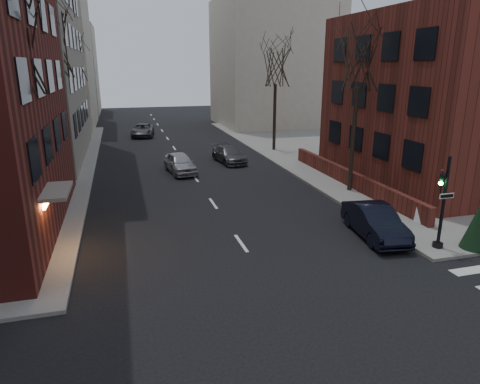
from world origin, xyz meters
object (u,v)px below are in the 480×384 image
Objects in this scene: car_lane_gray at (229,155)px; sandwich_board at (424,214)px; car_lane_silver at (180,163)px; tree_left_a at (8,45)px; tree_left_b at (50,46)px; streetlamp_far at (85,101)px; evergreen_shrub at (477,226)px; tree_left_c at (73,62)px; traffic_signal at (442,209)px; tree_right_a at (359,60)px; car_lane_far at (143,130)px; parked_sedan at (375,222)px; tree_right_b at (276,67)px; streetlamp_near at (62,127)px.

car_lane_gray is 17.71m from sandwich_board.
tree_left_a is at bearing -130.72° from car_lane_silver.
tree_left_b reaches higher than tree_left_a.
evergreen_shrub is (17.64, -33.50, -3.10)m from streetlamp_far.
car_lane_silver is 20.23m from evergreen_shrub.
tree_left_c is 37.05m from evergreen_shrub.
tree_right_a is (0.86, 9.01, 6.12)m from traffic_signal.
tree_left_a is 18.05m from tree_right_a.
tree_left_b is at bearing -92.15° from streetlamp_far.
traffic_signal is at bearing -66.22° from car_lane_far.
car_lane_gray is 2.29× the size of evergreen_shrub.
sandwich_board is (11.89, -32.46, -0.07)m from car_lane_far.
parked_sedan is 0.91× the size of car_lane_far.
tree_right_b is (0.00, 14.00, -0.44)m from tree_right_a.
car_lane_gray is at bearing -49.06° from streetlamp_far.
car_lane_gray is at bearing 87.53° from sandwich_board.
tree_left_a is 2.05× the size of car_lane_far.
tree_left_a reaches higher than streetlamp_far.
tree_left_c is 33.37m from parked_sedan.
car_lane_far is 2.54× the size of evergreen_shrub.
tree_right_a reaches higher than car_lane_silver.
car_lane_silver is 17.51m from sandwich_board.
parked_sedan reaches higher than car_lane_silver.
sandwich_board is at bearing -77.84° from car_lane_gray.
tree_left_b is 1.72× the size of streetlamp_far.
streetlamp_near is at bearing -158.87° from car_lane_silver.
streetlamp_near is at bearing -88.09° from tree_left_c.
evergreen_shrub is (3.24, -2.59, 0.39)m from parked_sedan.
tree_left_b is 11.26× the size of sandwich_board.
tree_right_b reaches higher than car_lane_far.
streetlamp_far is at bearing 87.85° from tree_left_b.
parked_sedan is at bearing 141.36° from evergreen_shrub.
tree_right_a is 11.75m from evergreen_shrub.
streetlamp_far is 6.55× the size of sandwich_board.
car_lane_silver is at bearing 28.02° from streetlamp_near.
tree_left_c is at bearing 118.36° from traffic_signal.
tree_right_a is (17.60, -22.00, 0.00)m from tree_left_c.
traffic_signal reaches higher than evergreen_shrub.
sandwich_board is 3.23m from evergreen_shrub.
tree_right_b is (17.60, -8.00, -0.44)m from tree_left_c.
streetlamp_near is at bearing -81.47° from tree_left_b.
parked_sedan is at bearing -62.57° from tree_left_c.
tree_right_a reaches higher than car_lane_far.
tree_left_b is 26.45m from evergreen_shrub.
tree_left_c is 1.94× the size of car_lane_far.
car_lane_far is at bearing 33.47° from tree_left_c.
tree_left_c is 2.15× the size of car_lane_gray.
tree_left_c reaches higher than sandwich_board.
tree_left_b is 5.47× the size of evergreen_shrub.
tree_left_b is 2.39× the size of car_lane_gray.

